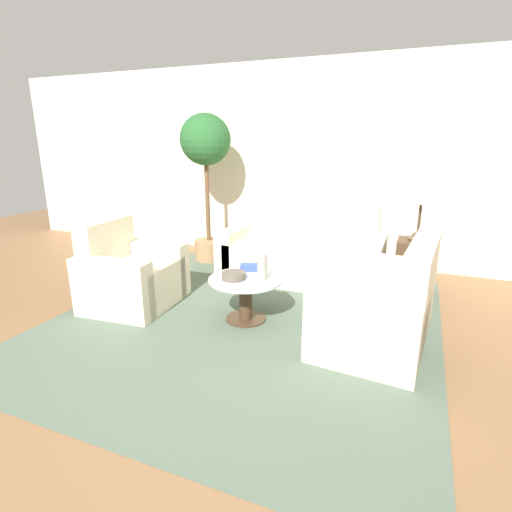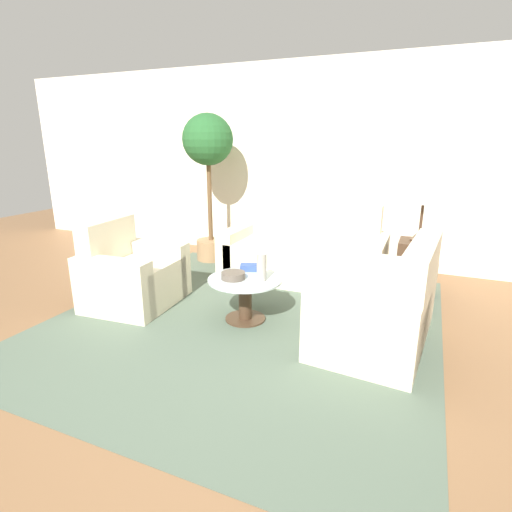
# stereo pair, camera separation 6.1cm
# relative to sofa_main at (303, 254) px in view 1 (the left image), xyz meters

# --- Properties ---
(ground_plane) EXTENTS (14.00, 14.00, 0.00)m
(ground_plane) POSITION_rel_sofa_main_xyz_m (-0.08, -2.10, -0.29)
(ground_plane) COLOR brown
(wall_back) EXTENTS (10.00, 0.06, 2.60)m
(wall_back) POSITION_rel_sofa_main_xyz_m (-0.08, 0.84, 1.01)
(wall_back) COLOR beige
(wall_back) RESTS_ON ground_plane
(rug) EXTENTS (3.36, 3.55, 0.01)m
(rug) POSITION_rel_sofa_main_xyz_m (-0.15, -1.36, -0.28)
(rug) COLOR #4C5B4C
(rug) RESTS_ON ground_plane
(sofa_main) EXTENTS (1.87, 0.84, 0.89)m
(sofa_main) POSITION_rel_sofa_main_xyz_m (0.00, 0.00, 0.00)
(sofa_main) COLOR beige
(sofa_main) RESTS_ON ground_plane
(armchair) EXTENTS (0.84, 0.96, 0.85)m
(armchair) POSITION_rel_sofa_main_xyz_m (-1.39, -1.44, -0.00)
(armchair) COLOR beige
(armchair) RESTS_ON ground_plane
(loveseat) EXTENTS (0.91, 1.36, 0.87)m
(loveseat) POSITION_rel_sofa_main_xyz_m (1.06, -1.28, -0.00)
(loveseat) COLOR beige
(loveseat) RESTS_ON ground_plane
(coffee_table) EXTENTS (0.68, 0.68, 0.41)m
(coffee_table) POSITION_rel_sofa_main_xyz_m (-0.15, -1.36, -0.02)
(coffee_table) COLOR #422D1E
(coffee_table) RESTS_ON ground_plane
(side_table) EXTENTS (0.39, 0.39, 0.57)m
(side_table) POSITION_rel_sofa_main_xyz_m (1.25, 0.02, 0.00)
(side_table) COLOR #422D1E
(side_table) RESTS_ON ground_plane
(table_lamp) EXTENTS (0.29, 0.29, 0.61)m
(table_lamp) POSITION_rel_sofa_main_xyz_m (1.25, 0.02, 0.77)
(table_lamp) COLOR #422D1E
(table_lamp) RESTS_ON side_table
(potted_plant) EXTENTS (0.66, 0.66, 1.94)m
(potted_plant) POSITION_rel_sofa_main_xyz_m (-1.40, 0.22, 1.12)
(potted_plant) COLOR #93704C
(potted_plant) RESTS_ON ground_plane
(vase) EXTENTS (0.09, 0.09, 0.24)m
(vase) POSITION_rel_sofa_main_xyz_m (0.01, -1.34, 0.24)
(vase) COLOR #9E998E
(vase) RESTS_ON coffee_table
(bowl) EXTENTS (0.22, 0.22, 0.06)m
(bowl) POSITION_rel_sofa_main_xyz_m (-0.24, -1.41, 0.15)
(bowl) COLOR brown
(bowl) RESTS_ON coffee_table
(book_stack) EXTENTS (0.21, 0.18, 0.06)m
(book_stack) POSITION_rel_sofa_main_xyz_m (-0.21, -1.13, 0.15)
(book_stack) COLOR #334C8C
(book_stack) RESTS_ON coffee_table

